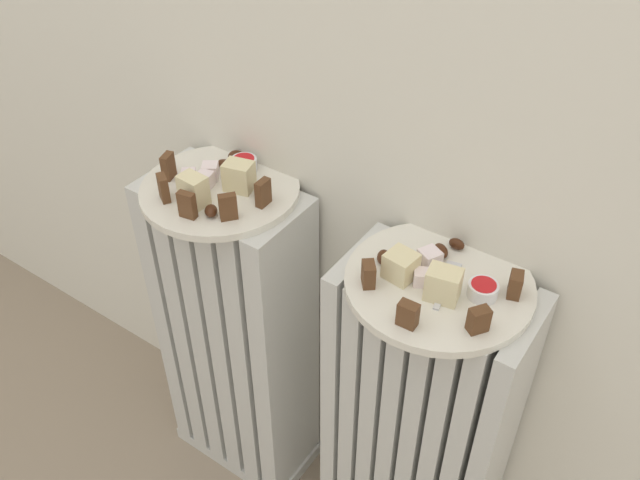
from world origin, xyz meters
name	(u,v)px	position (x,y,z in m)	size (l,w,h in m)	color
radiator_left	(237,341)	(-0.19, 0.28, 0.33)	(0.28, 0.15, 0.68)	silver
radiator_right	(415,439)	(0.19, 0.28, 0.33)	(0.28, 0.15, 0.68)	silver
plate_left	(220,190)	(-0.19, 0.28, 0.68)	(0.25, 0.25, 0.01)	silver
plate_right	(439,283)	(0.19, 0.28, 0.68)	(0.25, 0.25, 0.01)	silver
dark_cake_slice_left_0	(168,166)	(-0.27, 0.25, 0.71)	(0.03, 0.01, 0.04)	#56351E
dark_cake_slice_left_1	(163,188)	(-0.23, 0.21, 0.71)	(0.03, 0.01, 0.04)	#56351E
dark_cake_slice_left_2	(187,205)	(-0.18, 0.20, 0.71)	(0.03, 0.01, 0.04)	#56351E
dark_cake_slice_left_3	(228,207)	(-0.12, 0.23, 0.71)	(0.03, 0.01, 0.04)	#56351E
dark_cake_slice_left_4	(263,193)	(-0.10, 0.28, 0.71)	(0.03, 0.01, 0.04)	#56351E
marble_cake_slice_left_0	(239,176)	(-0.16, 0.29, 0.71)	(0.04, 0.03, 0.05)	beige
marble_cake_slice_left_1	(193,190)	(-0.19, 0.23, 0.71)	(0.04, 0.03, 0.05)	beige
turkish_delight_left_0	(210,171)	(-0.22, 0.29, 0.70)	(0.02, 0.02, 0.02)	white
turkish_delight_left_1	(189,177)	(-0.24, 0.26, 0.70)	(0.02, 0.02, 0.02)	white
turkish_delight_left_2	(205,180)	(-0.21, 0.27, 0.70)	(0.02, 0.02, 0.02)	white
medjool_date_left_0	(261,191)	(-0.12, 0.30, 0.70)	(0.02, 0.02, 0.02)	#3D1E0F
medjool_date_left_1	(235,156)	(-0.22, 0.35, 0.70)	(0.03, 0.02, 0.02)	#3D1E0F
medjool_date_left_2	(225,164)	(-0.22, 0.32, 0.70)	(0.03, 0.02, 0.02)	#3D1E0F
medjool_date_left_3	(211,211)	(-0.15, 0.22, 0.70)	(0.03, 0.02, 0.02)	#3D1E0F
jam_bowl_left	(244,164)	(-0.19, 0.34, 0.70)	(0.04, 0.04, 0.02)	white
dark_cake_slice_right_0	(369,274)	(0.12, 0.22, 0.70)	(0.02, 0.02, 0.03)	#56351E
dark_cake_slice_right_1	(408,314)	(0.19, 0.19, 0.70)	(0.02, 0.02, 0.03)	#56351E
dark_cake_slice_right_2	(479,320)	(0.27, 0.23, 0.70)	(0.02, 0.02, 0.03)	#56351E
dark_cake_slice_right_3	(515,285)	(0.28, 0.31, 0.70)	(0.02, 0.02, 0.03)	#56351E
marble_cake_slice_right_0	(401,266)	(0.14, 0.26, 0.71)	(0.04, 0.04, 0.04)	beige
marble_cake_slice_right_1	(443,285)	(0.21, 0.25, 0.71)	(0.04, 0.03, 0.04)	beige
turkish_delight_right_0	(430,259)	(0.17, 0.30, 0.70)	(0.03, 0.03, 0.03)	white
turkish_delight_right_1	(422,277)	(0.17, 0.26, 0.70)	(0.02, 0.02, 0.02)	white
medjool_date_right_0	(457,244)	(0.18, 0.35, 0.70)	(0.02, 0.01, 0.02)	#3D1E0F
medjool_date_right_1	(441,251)	(0.17, 0.33, 0.69)	(0.03, 0.02, 0.01)	#3D1E0F
medjool_date_right_2	(383,257)	(0.11, 0.27, 0.70)	(0.03, 0.02, 0.02)	#3D1E0F
jam_bowl_right	(483,289)	(0.25, 0.28, 0.70)	(0.04, 0.04, 0.02)	white
fork	(447,281)	(0.20, 0.28, 0.69)	(0.03, 0.10, 0.00)	silver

